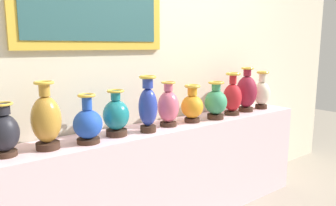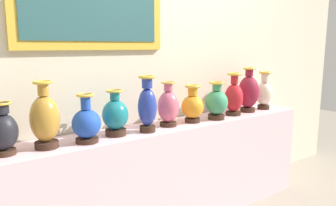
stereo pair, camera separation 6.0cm
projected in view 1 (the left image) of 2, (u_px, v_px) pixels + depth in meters
The scene contains 13 objects.
display_shelf at pixel (168, 175), 2.55m from camera, with size 2.74×0.38×0.81m, color beige.
back_wall at pixel (148, 28), 2.54m from camera, with size 5.16×0.14×3.08m.
vase_onyx at pixel (4, 132), 1.76m from camera, with size 0.16×0.16×0.30m.
vase_ochre at pixel (46, 120), 1.88m from camera, with size 0.17×0.17×0.40m.
vase_sapphire at pixel (88, 124), 2.01m from camera, with size 0.18×0.18×0.31m.
vase_teal at pixel (116, 116), 2.17m from camera, with size 0.18×0.18×0.31m.
vase_cobalt at pixel (148, 106), 2.26m from camera, with size 0.13×0.13×0.40m.
vase_rose at pixel (168, 107), 2.43m from camera, with size 0.16×0.16×0.34m.
vase_amber at pixel (192, 106), 2.56m from camera, with size 0.18×0.18×0.30m.
vase_jade at pixel (216, 102), 2.67m from camera, with size 0.19×0.19×0.31m.
vase_crimson at pixel (232, 97), 2.84m from camera, with size 0.16×0.16×0.37m.
vase_burgundy at pixel (246, 92), 2.98m from camera, with size 0.19×0.19×0.41m.
vase_ivory at pixel (262, 92), 3.12m from camera, with size 0.16×0.16×0.36m.
Camera 1 is at (-1.47, -1.91, 1.40)m, focal length 34.57 mm.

